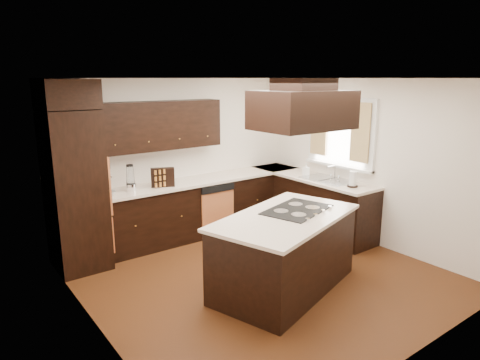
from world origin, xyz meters
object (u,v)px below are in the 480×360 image
at_px(island, 285,254).
at_px(spice_rack, 163,177).
at_px(oven_column, 75,191).
at_px(range_hood, 303,110).

height_order(island, spice_rack, spice_rack).
relative_size(oven_column, spice_rack, 6.16).
height_order(oven_column, island, oven_column).
relative_size(island, range_hood, 1.75).
xyz_separation_m(range_hood, spice_rack, (-0.60, 2.26, -1.10)).
relative_size(oven_column, island, 1.15).
height_order(oven_column, spice_rack, oven_column).
xyz_separation_m(oven_column, spice_rack, (1.27, 0.01, 0.00)).
bearing_deg(oven_column, spice_rack, 0.44).
bearing_deg(spice_rack, island, -51.65).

